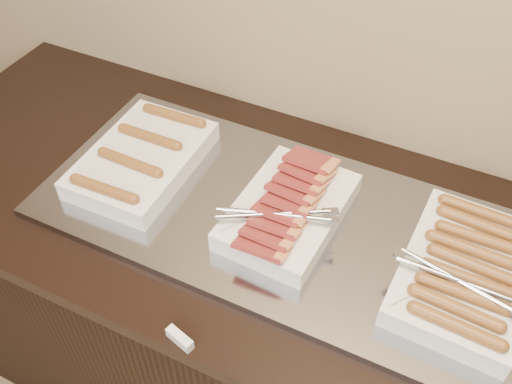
# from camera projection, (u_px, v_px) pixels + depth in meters

# --- Properties ---
(counter) EXTENTS (2.06, 0.76, 0.90)m
(counter) POSITION_uv_depth(u_px,v_px,m) (284.00, 330.00, 1.61)
(counter) COLOR black
(counter) RESTS_ON ground
(warming_tray) EXTENTS (1.20, 0.50, 0.02)m
(warming_tray) POSITION_uv_depth(u_px,v_px,m) (299.00, 226.00, 1.27)
(warming_tray) COLOR gray
(warming_tray) RESTS_ON counter
(dish_left) EXTENTS (0.24, 0.35, 0.07)m
(dish_left) POSITION_uv_depth(u_px,v_px,m) (142.00, 159.00, 1.37)
(dish_left) COLOR white
(dish_left) RESTS_ON warming_tray
(dish_center) EXTENTS (0.27, 0.34, 0.09)m
(dish_center) POSITION_uv_depth(u_px,v_px,m) (288.00, 209.00, 1.25)
(dish_center) COLOR white
(dish_center) RESTS_ON warming_tray
(dish_right) EXTENTS (0.27, 0.37, 0.08)m
(dish_right) POSITION_uv_depth(u_px,v_px,m) (465.00, 273.00, 1.13)
(dish_right) COLOR white
(dish_right) RESTS_ON warming_tray
(label_holder) EXTENTS (0.06, 0.03, 0.02)m
(label_holder) POSITION_uv_depth(u_px,v_px,m) (180.00, 339.00, 1.07)
(label_holder) COLOR white
(label_holder) RESTS_ON counter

